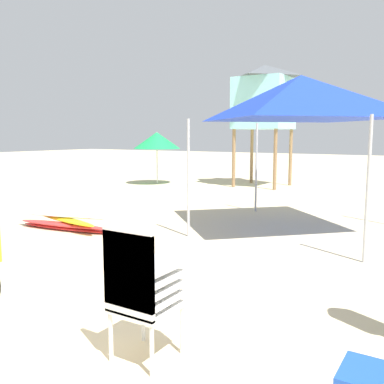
% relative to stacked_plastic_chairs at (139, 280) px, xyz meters
% --- Properties ---
extents(ground, '(80.00, 80.00, 0.00)m').
position_rel_stacked_plastic_chairs_xyz_m(ground, '(-1.16, 0.05, -0.70)').
color(ground, beige).
extents(stacked_plastic_chairs, '(0.48, 0.48, 1.20)m').
position_rel_stacked_plastic_chairs_xyz_m(stacked_plastic_chairs, '(0.00, 0.00, 0.00)').
color(stacked_plastic_chairs, white).
rests_on(stacked_plastic_chairs, ground).
extents(surfboard_pile, '(2.55, 0.90, 0.32)m').
position_rel_stacked_plastic_chairs_xyz_m(surfboard_pile, '(-4.33, 3.09, -0.53)').
color(surfboard_pile, red).
rests_on(surfboard_pile, ground).
extents(popup_canopy, '(3.10, 3.10, 2.96)m').
position_rel_stacked_plastic_chairs_xyz_m(popup_canopy, '(-0.50, 5.43, 1.85)').
color(popup_canopy, '#B2B2B7').
rests_on(popup_canopy, ground).
extents(lifeguard_tower, '(1.98, 1.98, 4.32)m').
position_rel_stacked_plastic_chairs_xyz_m(lifeguard_tower, '(-3.93, 11.92, 2.50)').
color(lifeguard_tower, olive).
rests_on(lifeguard_tower, ground).
extents(beach_umbrella_mid, '(1.77, 1.77, 1.97)m').
position_rel_stacked_plastic_chairs_xyz_m(beach_umbrella_mid, '(-7.60, 10.43, 0.96)').
color(beach_umbrella_mid, beige).
rests_on(beach_umbrella_mid, ground).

